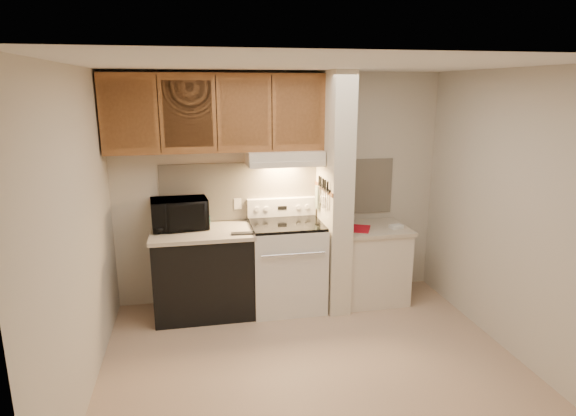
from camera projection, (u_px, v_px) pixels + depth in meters
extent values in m
plane|color=tan|center=(312.00, 363.00, 4.20)|extent=(3.60, 3.60, 0.00)
plane|color=white|center=(316.00, 65.00, 3.58)|extent=(3.60, 3.60, 0.00)
cube|color=beige|center=(281.00, 188.00, 5.32)|extent=(3.60, 2.50, 0.02)
cube|color=beige|center=(78.00, 239.00, 3.55)|extent=(0.02, 3.00, 2.50)
cube|color=beige|center=(512.00, 214.00, 4.23)|extent=(0.02, 3.00, 2.50)
cube|color=beige|center=(281.00, 190.00, 5.31)|extent=(2.60, 0.02, 0.63)
cube|color=silver|center=(287.00, 266.00, 5.18)|extent=(0.76, 0.65, 0.92)
cube|color=black|center=(293.00, 274.00, 4.87)|extent=(0.50, 0.01, 0.30)
cylinder|color=silver|center=(293.00, 254.00, 4.78)|extent=(0.65, 0.02, 0.02)
cube|color=black|center=(287.00, 224.00, 5.07)|extent=(0.74, 0.64, 0.03)
cube|color=silver|center=(282.00, 207.00, 5.31)|extent=(0.76, 0.08, 0.20)
cube|color=black|center=(282.00, 208.00, 5.27)|extent=(0.10, 0.01, 0.04)
cylinder|color=silver|center=(257.00, 209.00, 5.21)|extent=(0.05, 0.02, 0.05)
cylinder|color=silver|center=(266.00, 209.00, 5.23)|extent=(0.05, 0.02, 0.05)
cylinder|color=silver|center=(298.00, 207.00, 5.30)|extent=(0.05, 0.02, 0.05)
cylinder|color=silver|center=(307.00, 207.00, 5.32)|extent=(0.05, 0.02, 0.05)
cube|color=black|center=(204.00, 274.00, 5.03)|extent=(1.00, 0.63, 0.87)
cube|color=beige|center=(202.00, 233.00, 4.92)|extent=(1.04, 0.67, 0.04)
cube|color=black|center=(243.00, 233.00, 4.80)|extent=(0.24, 0.08, 0.02)
cylinder|color=#27646A|center=(206.00, 220.00, 5.12)|extent=(0.11, 0.11, 0.10)
cube|color=beige|center=(238.00, 204.00, 5.24)|extent=(0.08, 0.01, 0.12)
imported|color=black|center=(179.00, 214.00, 4.97)|extent=(0.60, 0.44, 0.31)
cube|color=beige|center=(334.00, 193.00, 5.08)|extent=(0.22, 0.70, 2.50)
cube|color=brown|center=(323.00, 189.00, 5.05)|extent=(0.01, 0.70, 0.04)
cube|color=black|center=(324.00, 188.00, 4.99)|extent=(0.02, 0.42, 0.04)
cube|color=silver|center=(327.00, 200.00, 4.88)|extent=(0.01, 0.03, 0.16)
cylinder|color=black|center=(328.00, 186.00, 4.82)|extent=(0.02, 0.02, 0.10)
cube|color=silver|center=(325.00, 200.00, 4.95)|extent=(0.01, 0.04, 0.18)
cylinder|color=black|center=(325.00, 185.00, 4.90)|extent=(0.02, 0.02, 0.10)
cube|color=silver|center=(323.00, 199.00, 5.01)|extent=(0.01, 0.04, 0.20)
cylinder|color=black|center=(323.00, 183.00, 4.98)|extent=(0.02, 0.02, 0.10)
cube|color=silver|center=(321.00, 196.00, 5.08)|extent=(0.01, 0.04, 0.16)
cylinder|color=black|center=(321.00, 181.00, 5.06)|extent=(0.02, 0.02, 0.10)
cube|color=silver|center=(319.00, 195.00, 5.16)|extent=(0.01, 0.04, 0.18)
cylinder|color=black|center=(319.00, 180.00, 5.13)|extent=(0.02, 0.02, 0.10)
cube|color=gray|center=(318.00, 197.00, 5.24)|extent=(0.03, 0.10, 0.25)
cube|color=beige|center=(372.00, 265.00, 5.37)|extent=(0.70, 0.60, 0.81)
cube|color=beige|center=(373.00, 228.00, 5.27)|extent=(0.74, 0.64, 0.04)
cube|color=#B00C1B|center=(359.00, 229.00, 5.18)|extent=(0.32, 0.35, 0.01)
cube|color=white|center=(396.00, 227.00, 5.21)|extent=(0.15, 0.12, 0.04)
cube|color=beige|center=(284.00, 157.00, 5.02)|extent=(0.78, 0.44, 0.15)
cube|color=beige|center=(288.00, 165.00, 4.83)|extent=(0.78, 0.04, 0.06)
cube|color=brown|center=(216.00, 113.00, 4.82)|extent=(2.18, 0.33, 0.77)
cube|color=brown|center=(129.00, 115.00, 4.51)|extent=(0.46, 0.01, 0.63)
cube|color=black|center=(159.00, 114.00, 4.56)|extent=(0.01, 0.01, 0.73)
cube|color=brown|center=(188.00, 114.00, 4.61)|extent=(0.46, 0.01, 0.63)
cube|color=black|center=(217.00, 114.00, 4.66)|extent=(0.01, 0.01, 0.73)
cube|color=brown|center=(245.00, 113.00, 4.72)|extent=(0.46, 0.01, 0.63)
cube|color=black|center=(272.00, 113.00, 4.77)|extent=(0.01, 0.01, 0.73)
cube|color=brown|center=(299.00, 113.00, 4.82)|extent=(0.46, 0.01, 0.63)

